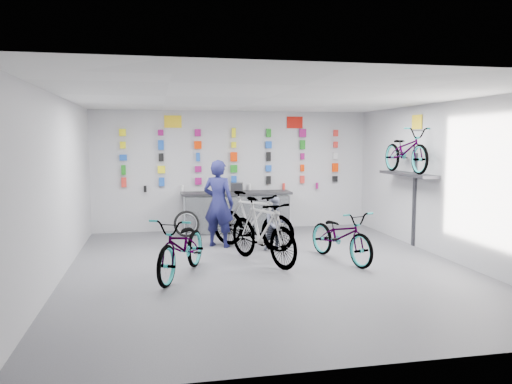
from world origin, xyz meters
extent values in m
plane|color=#4D4D52|center=(0.00, 0.00, 0.00)|extent=(8.00, 8.00, 0.00)
plane|color=white|center=(0.00, 0.00, 3.00)|extent=(8.00, 8.00, 0.00)
plane|color=silver|center=(0.00, 4.00, 1.50)|extent=(7.00, 0.00, 7.00)
plane|color=silver|center=(0.00, -4.00, 1.50)|extent=(7.00, 0.00, 7.00)
plane|color=silver|center=(-3.50, 0.00, 1.50)|extent=(0.00, 8.00, 8.00)
plane|color=silver|center=(3.50, 0.00, 1.50)|extent=(0.00, 8.00, 8.00)
cube|color=black|center=(0.00, 3.55, 0.45)|extent=(2.60, 0.60, 0.90)
cube|color=silver|center=(0.00, 3.25, 0.48)|extent=(2.60, 0.02, 0.90)
cube|color=silver|center=(-1.30, 3.25, 0.48)|extent=(0.04, 0.04, 0.96)
cube|color=silver|center=(1.30, 3.25, 0.48)|extent=(0.04, 0.04, 0.96)
cube|color=black|center=(0.00, 3.55, 0.97)|extent=(2.70, 0.66, 0.06)
cube|color=red|center=(-2.70, 3.93, 1.25)|extent=(0.12, 0.06, 0.24)
cube|color=blue|center=(-1.80, 3.93, 1.25)|extent=(0.14, 0.06, 0.21)
cube|color=#910F60|center=(-0.90, 3.93, 1.25)|extent=(0.16, 0.06, 0.17)
cube|color=blue|center=(0.00, 3.93, 1.25)|extent=(0.13, 0.06, 0.24)
cube|color=black|center=(0.90, 3.93, 1.25)|extent=(0.12, 0.06, 0.21)
cube|color=red|center=(1.80, 3.93, 1.25)|extent=(0.11, 0.06, 0.20)
cube|color=black|center=(2.70, 3.93, 1.25)|extent=(0.13, 0.06, 0.15)
cube|color=#1A801A|center=(-2.70, 3.93, 1.55)|extent=(0.10, 0.06, 0.24)
cube|color=#FFF412|center=(-1.80, 3.93, 1.55)|extent=(0.18, 0.06, 0.18)
cube|color=#910F60|center=(-0.90, 3.93, 1.55)|extent=(0.16, 0.06, 0.15)
cube|color=#1A801A|center=(0.00, 3.93, 1.55)|extent=(0.17, 0.06, 0.19)
cube|color=blue|center=(0.90, 3.93, 1.55)|extent=(0.14, 0.06, 0.16)
cube|color=#FF3200|center=(1.80, 3.93, 1.55)|extent=(0.09, 0.06, 0.18)
cube|color=#FF3200|center=(2.70, 3.93, 1.55)|extent=(0.15, 0.06, 0.23)
cube|color=blue|center=(-2.70, 3.93, 1.85)|extent=(0.17, 0.06, 0.14)
cube|color=black|center=(-1.80, 3.93, 1.85)|extent=(0.12, 0.06, 0.20)
cube|color=blue|center=(-0.90, 3.93, 1.85)|extent=(0.09, 0.06, 0.21)
cube|color=#FF3200|center=(0.00, 3.93, 1.85)|extent=(0.17, 0.06, 0.23)
cube|color=black|center=(0.90, 3.93, 1.85)|extent=(0.11, 0.06, 0.24)
cube|color=#910F60|center=(1.80, 3.93, 1.85)|extent=(0.10, 0.06, 0.16)
cube|color=silver|center=(2.70, 3.93, 1.85)|extent=(0.11, 0.06, 0.16)
cube|color=#FFF412|center=(-2.70, 3.93, 2.15)|extent=(0.13, 0.06, 0.16)
cube|color=blue|center=(-1.80, 3.93, 2.15)|extent=(0.14, 0.06, 0.24)
cube|color=#FF3200|center=(-0.90, 3.93, 2.15)|extent=(0.18, 0.06, 0.19)
cube|color=#FFF412|center=(0.00, 3.93, 2.15)|extent=(0.12, 0.06, 0.14)
cube|color=blue|center=(0.90, 3.93, 2.15)|extent=(0.15, 0.06, 0.18)
cube|color=#1A801A|center=(1.80, 3.93, 2.15)|extent=(0.13, 0.06, 0.24)
cube|color=red|center=(2.70, 3.93, 2.15)|extent=(0.11, 0.06, 0.16)
cube|color=#FFF412|center=(-2.70, 3.93, 2.45)|extent=(0.16, 0.06, 0.17)
cube|color=#910F60|center=(-1.80, 3.93, 2.45)|extent=(0.14, 0.06, 0.14)
cube|color=#910F60|center=(-0.90, 3.93, 2.45)|extent=(0.15, 0.06, 0.17)
cube|color=#FFF412|center=(0.00, 3.93, 2.45)|extent=(0.09, 0.06, 0.24)
cube|color=#1A801A|center=(0.90, 3.93, 2.45)|extent=(0.11, 0.06, 0.21)
cube|color=#910F60|center=(1.80, 3.93, 2.45)|extent=(0.17, 0.06, 0.21)
cube|color=red|center=(2.70, 3.93, 2.45)|extent=(0.11, 0.06, 0.17)
cylinder|color=black|center=(-2.20, 3.91, 1.08)|extent=(0.07, 0.07, 0.16)
cylinder|color=silver|center=(-1.30, 3.91, 1.08)|extent=(0.07, 0.07, 0.16)
cylinder|color=silver|center=(0.40, 3.91, 1.08)|extent=(0.07, 0.07, 0.16)
cylinder|color=red|center=(1.30, 3.91, 1.08)|extent=(0.07, 0.07, 0.16)
cylinder|color=#910F60|center=(2.20, 3.91, 1.08)|extent=(0.07, 0.07, 0.16)
cube|color=#333338|center=(3.30, 1.20, 1.55)|extent=(0.38, 1.90, 0.06)
cube|color=#333338|center=(3.48, 1.20, 1.00)|extent=(0.04, 0.10, 2.00)
cube|color=yellow|center=(-1.50, 3.98, 2.72)|extent=(0.42, 0.02, 0.30)
cube|color=red|center=(1.60, 3.98, 2.72)|extent=(0.42, 0.02, 0.30)
cube|color=yellow|center=(3.48, 1.20, 2.65)|extent=(0.02, 0.40, 0.30)
imported|color=gray|center=(-1.53, -0.27, 0.52)|extent=(1.42, 2.08, 1.04)
imported|color=gray|center=(-0.04, 0.35, 0.60)|extent=(1.34, 2.07, 1.21)
imported|color=gray|center=(1.45, 0.21, 0.49)|extent=(1.12, 1.97, 0.98)
imported|color=gray|center=(0.02, 1.64, 0.60)|extent=(1.85, 1.77, 1.20)
imported|color=gray|center=(3.25, 1.20, 2.05)|extent=(0.63, 1.80, 0.95)
imported|color=#161745|center=(-0.65, 1.95, 0.93)|extent=(0.81, 0.73, 1.86)
imported|color=slate|center=(0.48, 1.37, 0.55)|extent=(0.55, 0.43, 1.11)
torus|color=black|center=(-1.25, 3.17, 0.31)|extent=(0.65, 0.29, 0.62)
torus|color=silver|center=(-1.25, 3.17, 0.31)|extent=(0.52, 0.21, 0.51)
cube|color=black|center=(0.01, 3.55, 1.11)|extent=(0.34, 0.36, 0.22)
camera|label=1|loc=(-1.95, -8.51, 2.28)|focal=35.00mm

